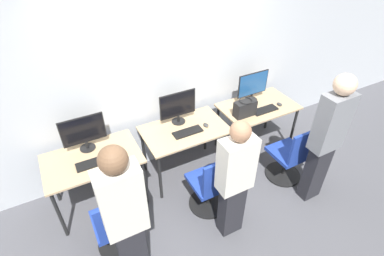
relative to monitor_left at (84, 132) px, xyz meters
name	(u,v)px	position (x,y,z in m)	size (l,w,h in m)	color
ground_plane	(197,186)	(1.18, -0.54, -0.99)	(20.00, 20.00, 0.00)	#4C4C51
wall_back	(167,68)	(1.18, 0.27, 0.41)	(12.00, 0.05, 2.80)	#B7BCC1
desk_left	(93,164)	(0.00, -0.20, -0.33)	(1.08, 0.68, 0.75)	tan
monitor_left	(84,132)	(0.00, 0.00, 0.00)	(0.50, 0.18, 0.44)	black
keyboard_left	(94,163)	(0.00, -0.30, -0.23)	(0.38, 0.14, 0.02)	black
mouse_left	(117,155)	(0.27, -0.30, -0.22)	(0.06, 0.09, 0.03)	#333333
office_chair_left	(117,227)	(0.02, -0.93, -0.63)	(0.48, 0.48, 0.88)	black
person_left	(125,217)	(0.07, -1.30, -0.05)	(0.36, 0.22, 1.71)	#232328
desk_center	(185,134)	(1.18, -0.20, -0.33)	(1.08, 0.68, 0.75)	tan
monitor_center	(178,107)	(1.18, -0.01, 0.00)	(0.50, 0.18, 0.44)	black
keyboard_center	(188,132)	(1.18, -0.28, -0.23)	(0.38, 0.14, 0.02)	black
mouse_center	(206,125)	(1.45, -0.27, -0.22)	(0.06, 0.09, 0.03)	#333333
office_chair_center	(211,187)	(1.17, -0.91, -0.63)	(0.48, 0.48, 0.88)	black
person_center	(235,179)	(1.21, -1.28, -0.16)	(0.36, 0.20, 1.53)	#232328
desk_right	(258,111)	(2.36, -0.20, -0.33)	(1.08, 0.68, 0.75)	tan
monitor_right	(253,86)	(2.36, -0.02, 0.00)	(0.50, 0.18, 0.44)	black
keyboard_right	(265,110)	(2.36, -0.34, -0.23)	(0.38, 0.14, 0.02)	black
mouse_right	(280,104)	(2.64, -0.32, -0.22)	(0.06, 0.09, 0.03)	#333333
office_chair_right	(290,158)	(2.35, -0.96, -0.63)	(0.48, 0.48, 0.88)	black
person_right	(327,137)	(2.41, -1.33, -0.03)	(0.36, 0.23, 1.74)	#232328
handbag	(245,108)	(2.04, -0.30, -0.12)	(0.30, 0.18, 0.25)	black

